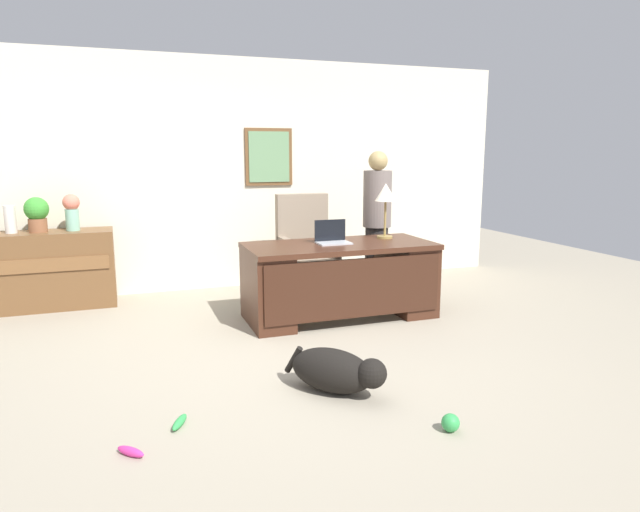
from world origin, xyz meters
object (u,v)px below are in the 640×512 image
object	(u,v)px
dog_toy_ball	(451,423)
dog_toy_plush	(180,422)
vase_with_flowers	(72,210)
vase_empty	(10,219)
laptop	(332,237)
desk_lamp	(386,196)
credenza	(43,270)
dog_lying	(336,371)
person_standing	(377,222)
dog_toy_bone	(131,452)
potted_plant	(37,213)
armchair	(306,252)
desk	(341,278)

from	to	relation	value
dog_toy_ball	dog_toy_plush	xyz separation A→B (m)	(-1.50, 0.60, -0.03)
vase_with_flowers	vase_empty	world-z (taller)	vase_with_flowers
laptop	desk_lamp	bearing A→B (deg)	10.35
laptop	dog_toy_plush	bearing A→B (deg)	-132.60
credenza	laptop	xyz separation A→B (m)	(2.73, -1.30, 0.39)
dog_lying	dog_toy_plush	world-z (taller)	dog_lying
laptop	dog_toy_ball	world-z (taller)	laptop
person_standing	vase_with_flowers	distance (m)	3.29
person_standing	dog_toy_ball	distance (m)	3.37
person_standing	dog_toy_bone	world-z (taller)	person_standing
potted_plant	dog_toy_bone	xyz separation A→B (m)	(0.78, -3.38, -0.98)
person_standing	laptop	world-z (taller)	person_standing
person_standing	vase_empty	bearing A→B (deg)	170.91
desk_lamp	dog_toy_bone	size ratio (longest dim) A/B	3.09
desk_lamp	dog_toy_bone	bearing A→B (deg)	-139.76
vase_with_flowers	vase_empty	size ratio (longest dim) A/B	1.35
laptop	vase_with_flowers	bearing A→B (deg)	151.61
dog_toy_ball	armchair	bearing A→B (deg)	86.48
armchair	dog_toy_plush	size ratio (longest dim) A/B	5.81
laptop	dog_toy_plush	xyz separation A→B (m)	(-1.68, -1.82, -0.77)
dog_toy_bone	desk_lamp	bearing A→B (deg)	40.24
armchair	dog_toy_plush	bearing A→B (deg)	-122.17
credenza	dog_toy_bone	distance (m)	3.49
vase_empty	dog_toy_plush	world-z (taller)	vase_empty
dog_lying	desk_lamp	bearing A→B (deg)	55.45
dog_toy_ball	dog_toy_plush	bearing A→B (deg)	158.00
dog_lying	dog_toy_bone	distance (m)	1.40
desk	dog_toy_ball	size ratio (longest dim) A/B	16.91
credenza	vase_with_flowers	distance (m)	0.69
laptop	dog_toy_ball	xyz separation A→B (m)	(-0.18, -2.43, -0.74)
vase_with_flowers	potted_plant	world-z (taller)	vase_with_flowers
vase_empty	desk	bearing A→B (deg)	-24.27
desk	armchair	xyz separation A→B (m)	(-0.04, 0.95, 0.10)
dog_toy_ball	dog_toy_bone	world-z (taller)	dog_toy_ball
potted_plant	dog_toy_bone	distance (m)	3.60
credenza	laptop	world-z (taller)	laptop
vase_with_flowers	dog_lying	bearing A→B (deg)	-59.06
potted_plant	dog_toy_ball	bearing A→B (deg)	-55.52
potted_plant	dog_lying	bearing A→B (deg)	-54.64
vase_empty	dog_toy_ball	xyz separation A→B (m)	(2.81, -3.73, -0.89)
armchair	dog_toy_ball	bearing A→B (deg)	-93.52
dog_toy_plush	potted_plant	bearing A→B (deg)	108.81
person_standing	vase_with_flowers	world-z (taller)	person_standing
vase_empty	potted_plant	distance (m)	0.25
vase_empty	laptop	bearing A→B (deg)	-23.57
desk	laptop	xyz separation A→B (m)	(-0.06, 0.07, 0.39)
potted_plant	dog_toy_plush	bearing A→B (deg)	-71.19
vase_with_flowers	dog_toy_ball	bearing A→B (deg)	-59.11
dog_lying	vase_empty	distance (m)	3.90
potted_plant	dog_toy_bone	bearing A→B (deg)	-77.00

